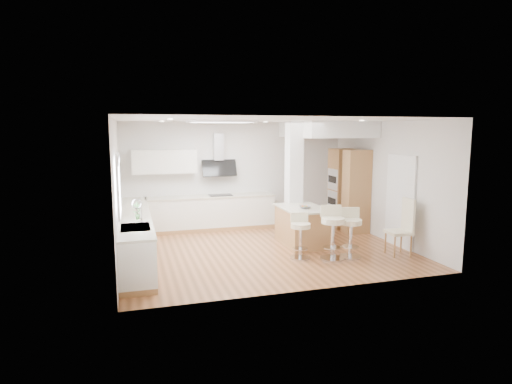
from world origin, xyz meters
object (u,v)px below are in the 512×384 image
object	(u,v)px
bar_stool_a	(300,233)
dining_chair	(403,225)
bar_stool_b	(332,229)
peninsula	(302,226)
bar_stool_c	(351,230)

from	to	relation	value
bar_stool_a	dining_chair	xyz separation A→B (m)	(2.15, -0.37, 0.11)
bar_stool_a	bar_stool_b	xyz separation A→B (m)	(0.60, -0.23, 0.09)
dining_chair	peninsula	bearing A→B (deg)	145.06
dining_chair	bar_stool_c	bearing A→B (deg)	176.33
peninsula	bar_stool_b	size ratio (longest dim) A/B	1.31
bar_stool_c	dining_chair	bearing A→B (deg)	10.80
bar_stool_b	peninsula	bearing A→B (deg)	109.24
bar_stool_b	dining_chair	bearing A→B (deg)	6.87
peninsula	bar_stool_c	xyz separation A→B (m)	(0.56, -1.21, 0.14)
bar_stool_b	bar_stool_c	xyz separation A→B (m)	(0.41, 0.00, -0.04)
bar_stool_b	dining_chair	size ratio (longest dim) A/B	0.91
bar_stool_a	bar_stool_b	size ratio (longest dim) A/B	0.86
bar_stool_c	dining_chair	size ratio (longest dim) A/B	0.85
peninsula	bar_stool_c	world-z (taller)	bar_stool_c
bar_stool_a	dining_chair	world-z (taller)	dining_chair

